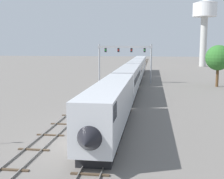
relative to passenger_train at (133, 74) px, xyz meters
The scene contains 7 objects.
ground_plane 35.97m from the passenger_train, 93.20° to the right, with size 400.00×400.00×0.00m, color slate.
track_main 24.31m from the passenger_train, 90.00° to the left, with size 2.60×200.00×0.16m.
track_near 7.36m from the passenger_train, 142.77° to the left, with size 2.60×160.00×0.16m.
passenger_train is the anchor object (origin of this frame).
signal_gantry 7.64m from the passenger_train, 109.61° to the left, with size 12.10×0.49×8.60m.
water_tower 69.30m from the passenger_train, 69.60° to the left, with size 9.30×9.30×25.63m.
trackside_tree_left 17.46m from the passenger_train, ahead, with size 5.09×5.09×8.43m.
Camera 1 is at (5.96, -24.25, 8.45)m, focal length 48.17 mm.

